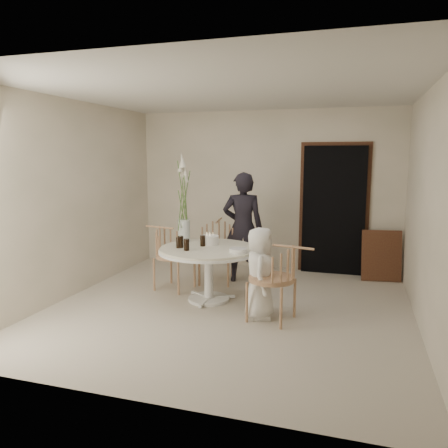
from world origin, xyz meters
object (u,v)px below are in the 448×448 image
(boy, at_px, (260,273))
(birthday_cake, at_px, (209,240))
(chair_left, at_px, (167,248))
(chair_right, at_px, (282,272))
(chair_far, at_px, (218,242))
(flower_vase, at_px, (184,208))
(table, at_px, (209,256))
(girl, at_px, (243,227))

(boy, height_order, birthday_cake, boy)
(chair_left, bearing_deg, chair_right, -103.23)
(chair_far, distance_m, flower_vase, 0.94)
(table, height_order, chair_right, chair_right)
(table, relative_size, chair_left, 1.44)
(chair_far, bearing_deg, chair_right, -57.27)
(birthday_cake, bearing_deg, girl, 73.63)
(table, distance_m, chair_right, 1.17)
(chair_far, xyz_separation_m, birthday_cake, (0.13, -0.77, 0.17))
(flower_vase, bearing_deg, chair_far, 67.41)
(chair_right, distance_m, birthday_cake, 1.33)
(boy, bearing_deg, birthday_cake, 41.56)
(chair_left, height_order, boy, boy)
(chair_right, relative_size, chair_left, 1.01)
(chair_right, relative_size, girl, 0.55)
(chair_far, relative_size, birthday_cake, 3.73)
(table, distance_m, birthday_cake, 0.27)
(flower_vase, bearing_deg, chair_left, 165.89)
(table, relative_size, boy, 1.20)
(boy, height_order, flower_vase, flower_vase)
(chair_right, height_order, chair_left, chair_right)
(chair_far, bearing_deg, boy, -63.01)
(chair_left, relative_size, boy, 0.83)
(girl, bearing_deg, chair_far, -1.17)
(chair_right, distance_m, girl, 1.78)
(table, bearing_deg, birthday_cake, 105.90)
(boy, bearing_deg, table, 49.78)
(chair_far, bearing_deg, girl, 4.46)
(chair_right, xyz_separation_m, girl, (-0.87, 1.53, 0.24))
(chair_right, height_order, birthday_cake, chair_right)
(table, xyz_separation_m, chair_left, (-0.78, 0.37, -0.02))
(birthday_cake, bearing_deg, table, -74.10)
(flower_vase, bearing_deg, girl, 49.00)
(chair_far, bearing_deg, table, -87.28)
(boy, bearing_deg, flower_vase, 48.34)
(chair_left, distance_m, boy, 1.75)
(table, xyz_separation_m, chair_right, (1.07, -0.48, -0.01))
(girl, height_order, flower_vase, flower_vase)
(chair_left, relative_size, flower_vase, 0.74)
(chair_left, distance_m, girl, 1.21)
(chair_right, xyz_separation_m, birthday_cake, (-1.12, 0.68, 0.19))
(chair_left, xyz_separation_m, flower_vase, (0.31, -0.08, 0.62))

